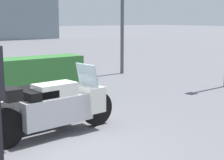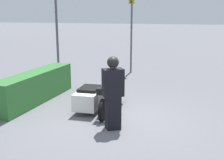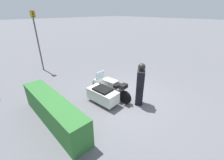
# 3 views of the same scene
# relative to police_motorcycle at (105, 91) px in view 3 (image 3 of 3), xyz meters

# --- Properties ---
(ground_plane) EXTENTS (160.00, 160.00, 0.00)m
(ground_plane) POSITION_rel_police_motorcycle_xyz_m (-0.79, -0.71, -0.45)
(ground_plane) COLOR slate
(police_motorcycle) EXTENTS (2.37, 1.25, 1.14)m
(police_motorcycle) POSITION_rel_police_motorcycle_xyz_m (0.00, 0.00, 0.00)
(police_motorcycle) COLOR black
(police_motorcycle) RESTS_ON ground
(officer_rider) EXTENTS (0.55, 0.60, 1.88)m
(officer_rider) POSITION_rel_police_motorcycle_xyz_m (-1.30, -0.87, 0.54)
(officer_rider) COLOR black
(officer_rider) RESTS_ON ground
(hedge_bush_curbside) EXTENTS (3.80, 0.73, 1.01)m
(hedge_bush_curbside) POSITION_rel_police_motorcycle_xyz_m (0.10, 2.36, 0.05)
(hedge_bush_curbside) COLOR #337033
(hedge_bush_curbside) RESTS_ON ground
(traffic_light_near) EXTENTS (0.23, 0.27, 3.78)m
(traffic_light_near) POSITION_rel_police_motorcycle_xyz_m (5.83, 0.56, 2.00)
(traffic_light_near) COLOR #4C4C4C
(traffic_light_near) RESTS_ON ground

